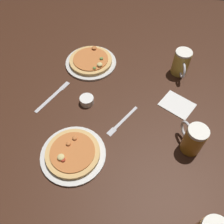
# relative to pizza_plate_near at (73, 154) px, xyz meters

# --- Properties ---
(ground_plane) EXTENTS (2.40, 2.40, 0.03)m
(ground_plane) POSITION_rel_pizza_plate_near_xyz_m (0.11, 0.24, -0.03)
(ground_plane) COLOR #3D2114
(pizza_plate_near) EXTENTS (0.27, 0.27, 0.05)m
(pizza_plate_near) POSITION_rel_pizza_plate_near_xyz_m (0.00, 0.00, 0.00)
(pizza_plate_near) COLOR silver
(pizza_plate_near) RESTS_ON ground_plane
(pizza_plate_far) EXTENTS (0.28, 0.28, 0.05)m
(pizza_plate_far) POSITION_rel_pizza_plate_near_xyz_m (-0.08, 0.57, 0.00)
(pizza_plate_far) COLOR silver
(pizza_plate_far) RESTS_ON ground_plane
(beer_mug_amber) EXTENTS (0.09, 0.14, 0.14)m
(beer_mug_amber) POSITION_rel_pizza_plate_near_xyz_m (0.41, 0.60, 0.05)
(beer_mug_amber) COLOR gold
(beer_mug_amber) RESTS_ON ground_plane
(beer_mug_pale) EXTENTS (0.10, 0.13, 0.14)m
(beer_mug_pale) POSITION_rel_pizza_plate_near_xyz_m (0.47, 0.14, 0.05)
(beer_mug_pale) COLOR #B27A23
(beer_mug_pale) RESTS_ON ground_plane
(ramekin_sauce) EXTENTS (0.07, 0.07, 0.04)m
(ramekin_sauce) POSITION_rel_pizza_plate_near_xyz_m (-0.02, 0.29, 0.00)
(ramekin_sauce) COLOR white
(ramekin_sauce) RESTS_ON ground_plane
(napkin_folded) EXTENTS (0.19, 0.18, 0.01)m
(napkin_folded) POSITION_rel_pizza_plate_near_xyz_m (0.41, 0.37, -0.01)
(napkin_folded) COLOR white
(napkin_folded) RESTS_ON ground_plane
(fork_left) EXTENTS (0.12, 0.19, 0.01)m
(fork_left) POSITION_rel_pizza_plate_near_xyz_m (0.17, 0.21, -0.01)
(fork_left) COLOR silver
(fork_left) RESTS_ON ground_plane
(knife_right) EXTENTS (0.11, 0.23, 0.01)m
(knife_right) POSITION_rel_pizza_plate_near_xyz_m (-0.20, 0.29, -0.01)
(knife_right) COLOR silver
(knife_right) RESTS_ON ground_plane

